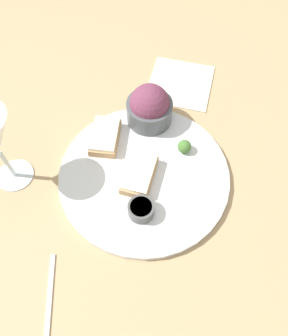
% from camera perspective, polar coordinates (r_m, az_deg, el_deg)
% --- Properties ---
extents(ground_plane, '(4.00, 4.00, 0.00)m').
position_cam_1_polar(ground_plane, '(0.66, 0.00, -1.50)').
color(ground_plane, tan).
extents(dinner_plate, '(0.34, 0.34, 0.01)m').
position_cam_1_polar(dinner_plate, '(0.65, 0.00, -1.20)').
color(dinner_plate, silver).
rests_on(dinner_plate, ground_plane).
extents(salad_bowl, '(0.10, 0.10, 0.09)m').
position_cam_1_polar(salad_bowl, '(0.69, 0.95, 10.54)').
color(salad_bowl, '#4C5156').
rests_on(salad_bowl, dinner_plate).
extents(sauce_ramekin, '(0.05, 0.05, 0.03)m').
position_cam_1_polar(sauce_ramekin, '(0.59, -0.51, -7.15)').
color(sauce_ramekin, '#4C4C4C').
rests_on(sauce_ramekin, dinner_plate).
extents(cheese_toast_near, '(0.11, 0.09, 0.03)m').
position_cam_1_polar(cheese_toast_near, '(0.63, -0.97, -0.94)').
color(cheese_toast_near, tan).
rests_on(cheese_toast_near, dinner_plate).
extents(cheese_toast_far, '(0.10, 0.10, 0.03)m').
position_cam_1_polar(cheese_toast_far, '(0.68, -6.95, 5.38)').
color(cheese_toast_far, tan).
rests_on(cheese_toast_far, dinner_plate).
extents(garnish, '(0.03, 0.03, 0.03)m').
position_cam_1_polar(garnish, '(0.67, 7.06, 3.74)').
color(garnish, '#477533').
rests_on(garnish, dinner_plate).
extents(napkin, '(0.20, 0.20, 0.01)m').
position_cam_1_polar(napkin, '(0.81, 6.33, 14.51)').
color(napkin, beige).
rests_on(napkin, ground_plane).
extents(fork, '(0.12, 0.13, 0.01)m').
position_cam_1_polar(fork, '(0.60, -16.24, -21.89)').
color(fork, silver).
rests_on(fork, ground_plane).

